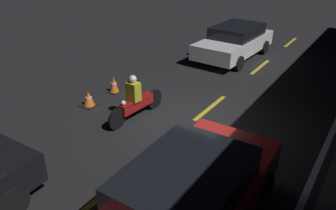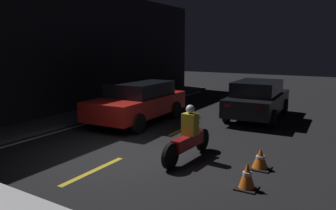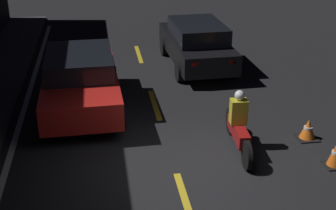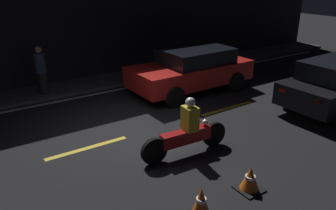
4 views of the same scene
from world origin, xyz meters
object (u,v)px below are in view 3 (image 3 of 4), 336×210
at_px(traffic_cone_mid, 308,129).
at_px(taxi_red, 81,80).
at_px(van_black, 196,43).
at_px(traffic_cone_near, 336,154).
at_px(motorcycle, 239,127).

bearing_deg(traffic_cone_mid, taxi_red, 64.07).
xyz_separation_m(van_black, traffic_cone_mid, (-5.41, -1.50, -0.56)).
relative_size(traffic_cone_near, traffic_cone_mid, 1.14).
height_order(van_black, traffic_cone_mid, van_black).
bearing_deg(taxi_red, motorcycle, 49.99).
xyz_separation_m(taxi_red, van_black, (2.88, -3.69, -0.01)).
bearing_deg(traffic_cone_near, motorcycle, 60.97).
distance_m(van_black, traffic_cone_near, 6.84).
distance_m(traffic_cone_near, traffic_cone_mid, 1.24).
bearing_deg(motorcycle, van_black, 0.98).
relative_size(taxi_red, motorcycle, 1.94).
bearing_deg(van_black, traffic_cone_near, -168.62).
relative_size(van_black, traffic_cone_near, 7.78).
xyz_separation_m(taxi_red, traffic_cone_near, (-3.76, -5.24, -0.53)).
bearing_deg(motorcycle, traffic_cone_near, -115.53).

